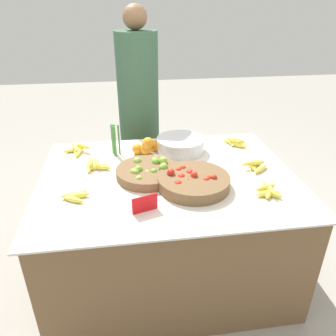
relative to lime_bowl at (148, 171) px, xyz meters
name	(u,v)px	position (x,y,z in m)	size (l,w,h in m)	color
ground_plane	(168,267)	(0.12, -0.01, -0.79)	(12.00, 12.00, 0.00)	#A39E93
market_table	(168,225)	(0.12, -0.01, -0.41)	(1.56, 1.20, 0.76)	brown
lime_bowl	(148,171)	(0.00, 0.00, 0.00)	(0.38, 0.38, 0.10)	brown
tomato_basket	(193,181)	(0.25, -0.16, 0.00)	(0.42, 0.42, 0.10)	brown
orange_pile	(148,146)	(0.03, 0.32, 0.02)	(0.22, 0.15, 0.13)	orange
metal_bowl	(180,145)	(0.26, 0.34, 0.02)	(0.34, 0.34, 0.10)	silver
price_sign	(145,204)	(-0.05, -0.37, 0.01)	(0.13, 0.05, 0.09)	red
veg_bundle	(115,140)	(-0.20, 0.35, 0.08)	(0.06, 0.07, 0.22)	#428438
banana_bunch_back_center	(268,191)	(0.65, -0.30, -0.01)	(0.16, 0.17, 0.05)	#EFDB4C
banana_bunch_front_left	(75,196)	(-0.41, -0.20, -0.02)	(0.16, 0.14, 0.03)	#EFDB4C
banana_bunch_middle_left	(235,142)	(0.68, 0.38, -0.01)	(0.16, 0.17, 0.06)	#EFDB4C
banana_bunch_middle_right	(255,165)	(0.69, 0.00, -0.01)	(0.19, 0.19, 0.06)	#EFDB4C
banana_bunch_front_center	(78,149)	(-0.46, 0.42, -0.01)	(0.20, 0.20, 0.06)	#EFDB4C
banana_bunch_front_right	(96,166)	(-0.32, 0.14, -0.01)	(0.17, 0.15, 0.06)	#EFDB4C
vendor_person	(139,120)	(0.01, 0.97, -0.01)	(0.34, 0.34, 1.70)	#385B42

